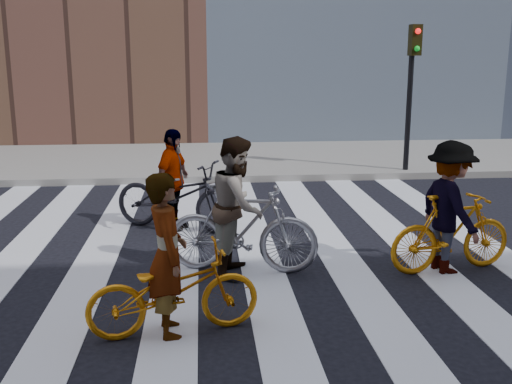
{
  "coord_description": "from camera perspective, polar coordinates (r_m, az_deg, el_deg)",
  "views": [
    {
      "loc": [
        -0.2,
        -7.59,
        2.71
      ],
      "look_at": [
        0.52,
        0.3,
        0.88
      ],
      "focal_mm": 42.0,
      "sensor_mm": 36.0,
      "label": 1
    }
  ],
  "objects": [
    {
      "name": "rider_left",
      "position": [
        5.87,
        -8.47,
        -5.97
      ],
      "size": [
        0.49,
        0.65,
        1.63
      ],
      "primitive_type": "imported",
      "rotation": [
        0.0,
        0.0,
        1.75
      ],
      "color": "slate",
      "rests_on": "ground"
    },
    {
      "name": "rider_rear",
      "position": [
        9.39,
        -7.93,
        1.14
      ],
      "size": [
        0.75,
        1.01,
        1.59
      ],
      "primitive_type": "imported",
      "rotation": [
        0.0,
        0.0,
        1.14
      ],
      "color": "slate",
      "rests_on": "ground"
    },
    {
      "name": "rider_right",
      "position": [
        7.86,
        17.96,
        -1.41
      ],
      "size": [
        0.81,
        1.18,
        1.68
      ],
      "primitive_type": "imported",
      "rotation": [
        0.0,
        0.0,
        1.75
      ],
      "color": "slate",
      "rests_on": "ground"
    },
    {
      "name": "ground",
      "position": [
        8.06,
        -3.54,
        -6.66
      ],
      "size": [
        100.0,
        100.0,
        0.0
      ],
      "primitive_type": "plane",
      "color": "black",
      "rests_on": "ground"
    },
    {
      "name": "bike_yellow_left",
      "position": [
        6.0,
        -7.87,
        -9.3
      ],
      "size": [
        1.77,
        0.89,
        0.89
      ],
      "primitive_type": "imported",
      "rotation": [
        0.0,
        0.0,
        1.75
      ],
      "color": "orange",
      "rests_on": "ground"
    },
    {
      "name": "traffic_signal",
      "position": [
        13.71,
        14.63,
        10.8
      ],
      "size": [
        0.22,
        0.42,
        3.33
      ],
      "color": "black",
      "rests_on": "ground"
    },
    {
      "name": "bike_yellow_right",
      "position": [
        7.96,
        18.12,
        -3.72
      ],
      "size": [
        1.74,
        0.78,
        1.01
      ],
      "primitive_type": "imported",
      "rotation": [
        0.0,
        0.0,
        1.75
      ],
      "color": "orange",
      "rests_on": "ground"
    },
    {
      "name": "rider_mid",
      "position": [
        7.44,
        -1.74,
        -1.32
      ],
      "size": [
        0.82,
        0.96,
        1.74
      ],
      "primitive_type": "imported",
      "rotation": [
        0.0,
        0.0,
        1.36
      ],
      "color": "slate",
      "rests_on": "ground"
    },
    {
      "name": "bike_silver_mid",
      "position": [
        7.53,
        -1.34,
        -3.45
      ],
      "size": [
        1.99,
        0.93,
        1.15
      ],
      "primitive_type": "imported",
      "rotation": [
        0.0,
        0.0,
        1.36
      ],
      "color": "#9797A0",
      "rests_on": "ground"
    },
    {
      "name": "zebra_crosswalk",
      "position": [
        8.06,
        -3.54,
        -6.62
      ],
      "size": [
        8.25,
        10.0,
        0.01
      ],
      "color": "silver",
      "rests_on": "ground"
    },
    {
      "name": "sidewalk_far",
      "position": [
        15.32,
        -4.42,
        3.07
      ],
      "size": [
        100.0,
        5.0,
        0.15
      ],
      "primitive_type": "cube",
      "color": "gray",
      "rests_on": "ground"
    },
    {
      "name": "bike_dark_rear",
      "position": [
        9.45,
        -7.58,
        -0.33
      ],
      "size": [
        2.2,
        1.54,
        1.1
      ],
      "primitive_type": "imported",
      "rotation": [
        0.0,
        0.0,
        1.14
      ],
      "color": "black",
      "rests_on": "ground"
    }
  ]
}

